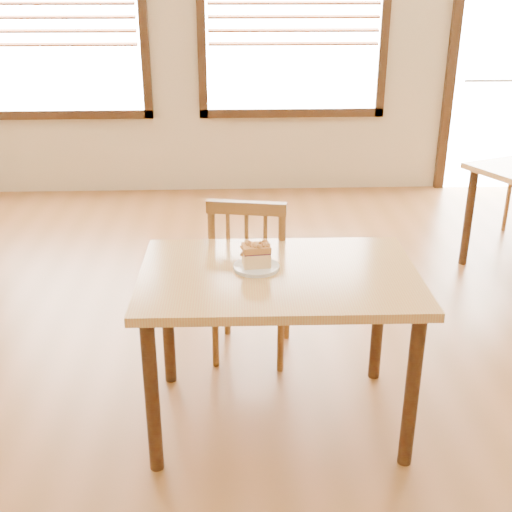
{
  "coord_description": "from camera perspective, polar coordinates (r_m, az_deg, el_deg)",
  "views": [
    {
      "loc": [
        -0.32,
        -2.2,
        1.88
      ],
      "look_at": [
        -0.2,
        0.36,
        0.8
      ],
      "focal_mm": 45.0,
      "sensor_mm": 36.0,
      "label": 1
    }
  ],
  "objects": [
    {
      "name": "cafe_chair_main",
      "position": [
        3.36,
        -0.43,
        -1.8
      ],
      "size": [
        0.5,
        0.5,
        0.94
      ],
      "rotation": [
        0.0,
        0.0,
        2.96
      ],
      "color": "brown",
      "rests_on": "ground"
    },
    {
      "name": "room_shell",
      "position": [
        2.22,
        6.06,
        21.57
      ],
      "size": [
        8.0,
        8.0,
        8.0
      ],
      "color": "#CAB594",
      "rests_on": "ground"
    },
    {
      "name": "plate",
      "position": [
        2.77,
        0.03,
        -1.0
      ],
      "size": [
        0.2,
        0.2,
        0.02
      ],
      "color": "white",
      "rests_on": "cafe_table_main"
    },
    {
      "name": "ground",
      "position": [
        2.91,
        4.51,
        -17.42
      ],
      "size": [
        8.0,
        8.0,
        0.0
      ],
      "primitive_type": "plane",
      "color": "brown"
    },
    {
      "name": "cake_slice",
      "position": [
        2.74,
        0.02,
        0.23
      ],
      "size": [
        0.13,
        0.1,
        0.11
      ],
      "rotation": [
        0.0,
        0.0,
        0.11
      ],
      "color": "#FFD390",
      "rests_on": "plate"
    },
    {
      "name": "entry_door",
      "position": [
        6.74,
        21.12,
        15.59
      ],
      "size": [
        1.08,
        0.06,
        2.29
      ],
      "color": "white",
      "rests_on": "ground"
    },
    {
      "name": "cafe_table_main",
      "position": [
        2.78,
        2.02,
        -3.31
      ],
      "size": [
        1.2,
        0.81,
        0.75
      ],
      "rotation": [
        0.0,
        0.0,
        -0.01
      ],
      "color": "#B48F46",
      "rests_on": "ground"
    }
  ]
}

